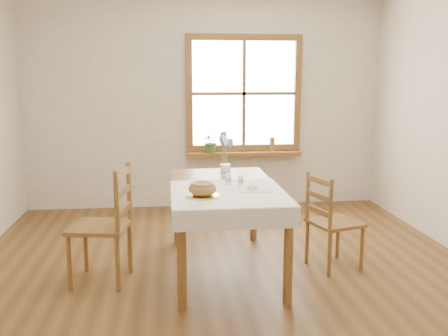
{
  "coord_description": "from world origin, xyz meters",
  "views": [
    {
      "loc": [
        -0.47,
        -3.84,
        1.67
      ],
      "look_at": [
        0.0,
        0.3,
        0.9
      ],
      "focal_mm": 40.0,
      "sensor_mm": 36.0,
      "label": 1
    }
  ],
  "objects_px": {
    "chair_right": "(335,221)",
    "bread_plate": "(203,196)",
    "flower_vase": "(225,171)",
    "dining_table": "(224,195)",
    "chair_left": "(99,225)"
  },
  "relations": [
    {
      "from": "chair_right",
      "to": "bread_plate",
      "type": "height_order",
      "value": "chair_right"
    },
    {
      "from": "dining_table",
      "to": "chair_left",
      "type": "distance_m",
      "value": 1.06
    },
    {
      "from": "dining_table",
      "to": "chair_right",
      "type": "bearing_deg",
      "value": -4.74
    },
    {
      "from": "chair_right",
      "to": "bread_plate",
      "type": "bearing_deg",
      "value": 88.7
    },
    {
      "from": "dining_table",
      "to": "flower_vase",
      "type": "distance_m",
      "value": 0.42
    },
    {
      "from": "dining_table",
      "to": "bread_plate",
      "type": "relative_size",
      "value": 6.38
    },
    {
      "from": "chair_right",
      "to": "bread_plate",
      "type": "xyz_separation_m",
      "value": [
        -1.18,
        -0.35,
        0.34
      ]
    },
    {
      "from": "bread_plate",
      "to": "chair_left",
      "type": "bearing_deg",
      "value": 162.04
    },
    {
      "from": "chair_right",
      "to": "bread_plate",
      "type": "distance_m",
      "value": 1.28
    },
    {
      "from": "chair_right",
      "to": "flower_vase",
      "type": "height_order",
      "value": "flower_vase"
    },
    {
      "from": "chair_left",
      "to": "chair_right",
      "type": "relative_size",
      "value": 1.14
    },
    {
      "from": "chair_right",
      "to": "bread_plate",
      "type": "relative_size",
      "value": 3.37
    },
    {
      "from": "chair_left",
      "to": "bread_plate",
      "type": "relative_size",
      "value": 3.85
    },
    {
      "from": "dining_table",
      "to": "chair_left",
      "type": "xyz_separation_m",
      "value": [
        -1.04,
        -0.16,
        -0.18
      ]
    },
    {
      "from": "chair_right",
      "to": "flower_vase",
      "type": "distance_m",
      "value": 1.09
    }
  ]
}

